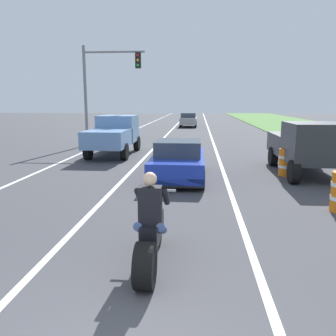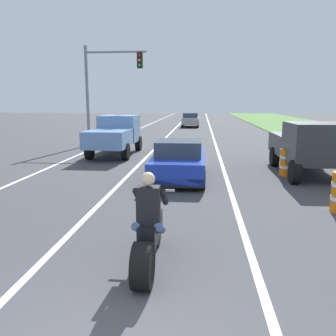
% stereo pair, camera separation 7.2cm
% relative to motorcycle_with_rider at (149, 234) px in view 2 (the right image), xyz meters
% --- Properties ---
extents(lane_stripe_left_solid, '(0.14, 120.00, 0.01)m').
position_rel_motorcycle_with_rider_xyz_m(lane_stripe_left_solid, '(-5.46, 17.53, -0.59)').
color(lane_stripe_left_solid, white).
rests_on(lane_stripe_left_solid, ground).
extents(lane_stripe_right_solid, '(0.14, 120.00, 0.01)m').
position_rel_motorcycle_with_rider_xyz_m(lane_stripe_right_solid, '(1.74, 17.53, -0.59)').
color(lane_stripe_right_solid, white).
rests_on(lane_stripe_right_solid, ground).
extents(lane_stripe_centre_dashed, '(0.14, 120.00, 0.01)m').
position_rel_motorcycle_with_rider_xyz_m(lane_stripe_centre_dashed, '(-1.86, 17.53, -0.59)').
color(lane_stripe_centre_dashed, white).
rests_on(lane_stripe_centre_dashed, ground).
extents(motorcycle_with_rider, '(0.70, 2.21, 1.62)m').
position_rel_motorcycle_with_rider_xyz_m(motorcycle_with_rider, '(0.00, 0.00, 0.00)').
color(motorcycle_with_rider, black).
rests_on(motorcycle_with_rider, ground).
extents(sports_car_blue, '(1.84, 4.30, 1.37)m').
position_rel_motorcycle_with_rider_xyz_m(sports_car_blue, '(0.05, 6.95, 0.04)').
color(sports_car_blue, '#1E38B2').
rests_on(sports_car_blue, ground).
extents(pickup_truck_left_lane_light_blue, '(2.02, 4.80, 1.98)m').
position_rel_motorcycle_with_rider_xyz_m(pickup_truck_left_lane_light_blue, '(-3.56, 12.22, 0.51)').
color(pickup_truck_left_lane_light_blue, '#6B93C6').
rests_on(pickup_truck_left_lane_light_blue, ground).
extents(pickup_truck_right_shoulder_dark_grey, '(2.02, 4.80, 1.98)m').
position_rel_motorcycle_with_rider_xyz_m(pickup_truck_right_shoulder_dark_grey, '(4.80, 8.14, 0.51)').
color(pickup_truck_right_shoulder_dark_grey, '#2D3035').
rests_on(pickup_truck_right_shoulder_dark_grey, ground).
extents(traffic_light_mast_near, '(3.78, 0.34, 6.00)m').
position_rel_motorcycle_with_rider_xyz_m(traffic_light_mast_near, '(-5.07, 15.96, 3.35)').
color(traffic_light_mast_near, gray).
rests_on(traffic_light_mast_near, ground).
extents(construction_barrel_mid, '(0.58, 0.58, 1.00)m').
position_rel_motorcycle_with_rider_xyz_m(construction_barrel_mid, '(4.00, 7.71, -0.09)').
color(construction_barrel_mid, orange).
rests_on(construction_barrel_mid, ground).
extents(distant_car_far_ahead, '(1.80, 4.00, 1.50)m').
position_rel_motorcycle_with_rider_xyz_m(distant_car_far_ahead, '(-0.37, 32.89, 0.18)').
color(distant_car_far_ahead, '#99999E').
rests_on(distant_car_far_ahead, ground).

